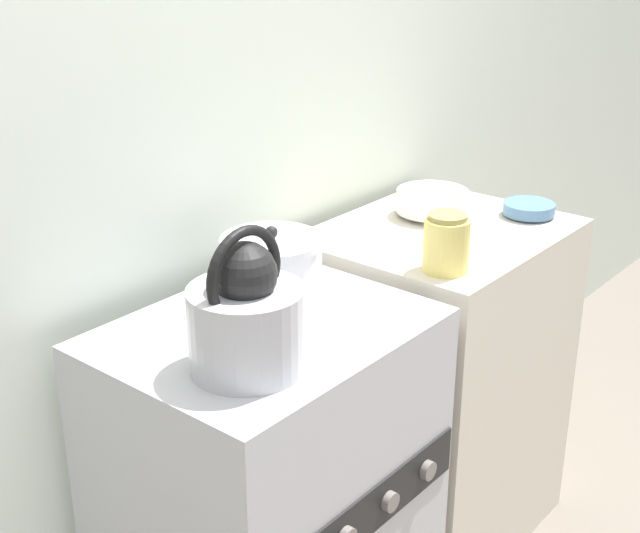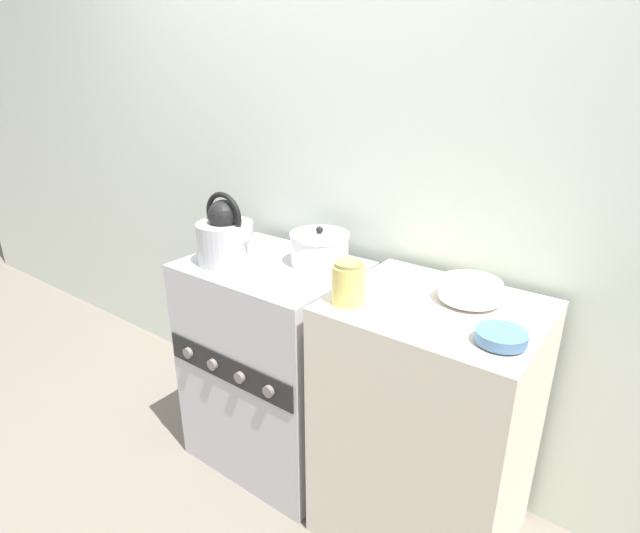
{
  "view_description": "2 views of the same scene",
  "coord_description": "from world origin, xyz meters",
  "px_view_note": "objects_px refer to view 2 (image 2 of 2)",
  "views": [
    {
      "loc": [
        -1.19,
        -0.87,
        1.71
      ],
      "look_at": [
        0.22,
        0.3,
        0.96
      ],
      "focal_mm": 50.0,
      "sensor_mm": 36.0,
      "label": 1
    },
    {
      "loc": [
        1.23,
        -1.08,
        1.61
      ],
      "look_at": [
        0.25,
        0.24,
        0.96
      ],
      "focal_mm": 28.0,
      "sensor_mm": 36.0,
      "label": 2
    }
  ],
  "objects_px": {
    "cooking_pot": "(320,248)",
    "storage_jar": "(349,283)",
    "small_ceramic_bowl": "(501,337)",
    "enamel_bowl": "(470,290)",
    "kettle": "(226,237)",
    "stove": "(275,364)"
  },
  "relations": [
    {
      "from": "stove",
      "to": "kettle",
      "type": "distance_m",
      "value": 0.59
    },
    {
      "from": "stove",
      "to": "cooking_pot",
      "type": "distance_m",
      "value": 0.55
    },
    {
      "from": "stove",
      "to": "kettle",
      "type": "height_order",
      "value": "kettle"
    },
    {
      "from": "cooking_pot",
      "to": "storage_jar",
      "type": "xyz_separation_m",
      "value": [
        0.3,
        -0.26,
        0.02
      ]
    },
    {
      "from": "enamel_bowl",
      "to": "kettle",
      "type": "bearing_deg",
      "value": -168.53
    },
    {
      "from": "kettle",
      "to": "cooking_pot",
      "type": "distance_m",
      "value": 0.36
    },
    {
      "from": "stove",
      "to": "small_ceramic_bowl",
      "type": "height_order",
      "value": "small_ceramic_bowl"
    },
    {
      "from": "cooking_pot",
      "to": "storage_jar",
      "type": "height_order",
      "value": "storage_jar"
    },
    {
      "from": "kettle",
      "to": "enamel_bowl",
      "type": "relative_size",
      "value": 1.46
    },
    {
      "from": "storage_jar",
      "to": "small_ceramic_bowl",
      "type": "bearing_deg",
      "value": 3.77
    },
    {
      "from": "cooking_pot",
      "to": "storage_jar",
      "type": "relative_size",
      "value": 1.67
    },
    {
      "from": "stove",
      "to": "storage_jar",
      "type": "relative_size",
      "value": 6.63
    },
    {
      "from": "kettle",
      "to": "stove",
      "type": "bearing_deg",
      "value": 32.5
    },
    {
      "from": "storage_jar",
      "to": "kettle",
      "type": "bearing_deg",
      "value": 175.2
    },
    {
      "from": "kettle",
      "to": "enamel_bowl",
      "type": "bearing_deg",
      "value": 11.47
    },
    {
      "from": "cooking_pot",
      "to": "small_ceramic_bowl",
      "type": "distance_m",
      "value": 0.81
    },
    {
      "from": "enamel_bowl",
      "to": "small_ceramic_bowl",
      "type": "distance_m",
      "value": 0.26
    },
    {
      "from": "enamel_bowl",
      "to": "small_ceramic_bowl",
      "type": "relative_size",
      "value": 1.39
    },
    {
      "from": "cooking_pot",
      "to": "small_ceramic_bowl",
      "type": "relative_size",
      "value": 1.65
    },
    {
      "from": "enamel_bowl",
      "to": "storage_jar",
      "type": "distance_m",
      "value": 0.38
    },
    {
      "from": "stove",
      "to": "small_ceramic_bowl",
      "type": "relative_size",
      "value": 6.54
    },
    {
      "from": "small_ceramic_bowl",
      "to": "enamel_bowl",
      "type": "bearing_deg",
      "value": 129.0
    }
  ]
}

